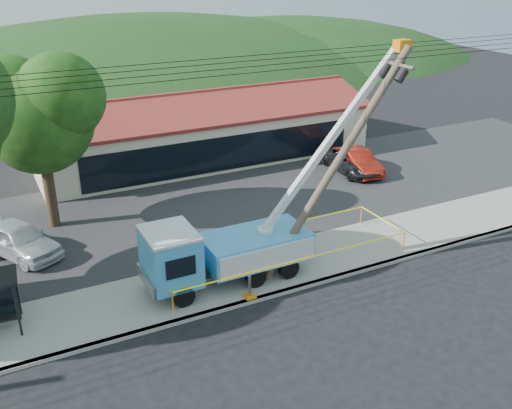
{
  "coord_description": "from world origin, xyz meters",
  "views": [
    {
      "loc": [
        -9.73,
        -15.43,
        12.92
      ],
      "look_at": [
        0.63,
        5.0,
        2.88
      ],
      "focal_mm": 40.0,
      "sensor_mm": 36.0,
      "label": 1
    }
  ],
  "objects_px": {
    "leaning_pole": "(343,153)",
    "car_silver": "(21,256)",
    "car_red": "(357,173)",
    "car_dark": "(352,173)",
    "utility_truck": "(225,247)"
  },
  "relations": [
    {
      "from": "utility_truck",
      "to": "leaning_pole",
      "type": "distance_m",
      "value": 6.36
    },
    {
      "from": "leaning_pole",
      "to": "car_dark",
      "type": "bearing_deg",
      "value": 50.92
    },
    {
      "from": "leaning_pole",
      "to": "car_red",
      "type": "height_order",
      "value": "leaning_pole"
    },
    {
      "from": "utility_truck",
      "to": "car_red",
      "type": "relative_size",
      "value": 2.71
    },
    {
      "from": "utility_truck",
      "to": "car_dark",
      "type": "distance_m",
      "value": 15.5
    },
    {
      "from": "car_red",
      "to": "utility_truck",
      "type": "bearing_deg",
      "value": -139.62
    },
    {
      "from": "car_red",
      "to": "car_dark",
      "type": "distance_m",
      "value": 0.31
    },
    {
      "from": "utility_truck",
      "to": "car_silver",
      "type": "relative_size",
      "value": 2.57
    },
    {
      "from": "utility_truck",
      "to": "car_silver",
      "type": "height_order",
      "value": "utility_truck"
    },
    {
      "from": "leaning_pole",
      "to": "car_red",
      "type": "bearing_deg",
      "value": 49.46
    },
    {
      "from": "car_silver",
      "to": "car_red",
      "type": "xyz_separation_m",
      "value": [
        20.62,
        1.98,
        0.0
      ]
    },
    {
      "from": "utility_truck",
      "to": "car_red",
      "type": "xyz_separation_m",
      "value": [
        13.04,
        8.46,
        -1.73
      ]
    },
    {
      "from": "leaning_pole",
      "to": "car_silver",
      "type": "height_order",
      "value": "leaning_pole"
    },
    {
      "from": "car_red",
      "to": "car_dark",
      "type": "relative_size",
      "value": 0.91
    },
    {
      "from": "leaning_pole",
      "to": "car_dark",
      "type": "distance_m",
      "value": 13.04
    }
  ]
}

